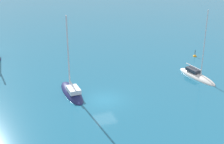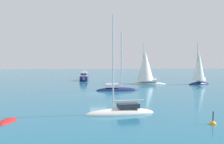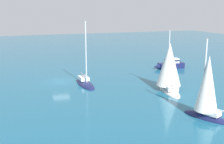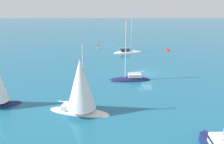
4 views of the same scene
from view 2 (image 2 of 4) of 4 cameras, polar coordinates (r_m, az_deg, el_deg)
The scene contains 8 objects.
ground_plane at distance 37.56m, azimuth -3.02°, elevation -4.77°, with size 160.00×160.00×0.00m, color #1E607F.
skiff at distance 23.06m, azimuth -22.11°, elevation -10.14°, with size 1.53×2.71×0.44m.
yacht at distance 40.72m, azimuth 1.07°, elevation -3.89°, with size 6.75×2.16×9.76m.
sloop at distance 51.33m, azimuth 7.42°, elevation 0.73°, with size 7.58×3.96×8.50m.
yacht_1 at distance 52.68m, azimuth 18.61°, elevation 0.53°, with size 5.28×3.43×8.57m.
launch at distance 58.21m, azimuth -6.19°, elevation -1.15°, with size 1.75×6.04×3.07m.
sloop_1 at distance 24.31m, azimuth 1.91°, elevation -8.92°, with size 6.72×2.54×9.62m.
channel_buoy at distance 22.11m, azimuth 21.35°, elevation -10.65°, with size 0.54×0.54×1.30m.
Camera 2 is at (0.35, 37.19, 5.26)m, focal length 41.46 mm.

